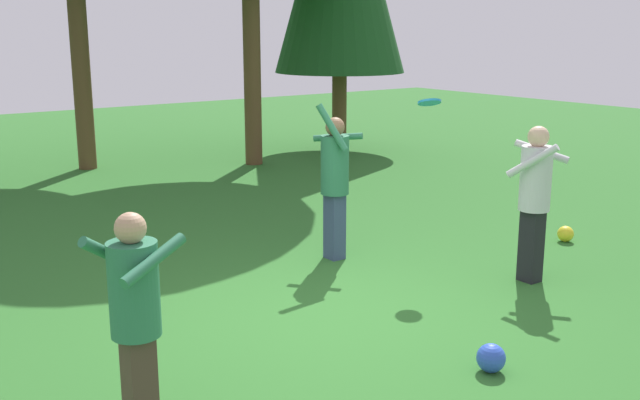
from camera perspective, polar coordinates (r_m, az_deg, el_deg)
The scene contains 7 objects.
ground_plane at distance 7.47m, azimuth 0.72°, elevation -8.86°, with size 40.00×40.00×0.00m, color #2D6B28.
person_thrower at distance 9.00m, azimuth 1.13°, elevation 1.91°, with size 0.69×0.69×1.92m.
person_catcher at distance 8.51m, azimuth 16.04°, elevation 0.71°, with size 0.68×0.72×1.75m.
person_bystander at distance 5.23m, azimuth -13.89°, elevation -7.96°, with size 0.67×0.64×1.61m.
frisbee at distance 8.73m, azimuth 8.33°, elevation 7.37°, with size 0.36×0.35×0.12m.
ball_yellow at distance 10.44m, azimuth 18.18°, elevation -2.46°, with size 0.21×0.21×0.21m, color yellow.
ball_blue at distance 6.47m, azimuth 12.89°, elevation -11.64°, with size 0.24×0.24×0.24m, color blue.
Camera 1 is at (-4.15, -5.54, 2.80)m, focal length 42.04 mm.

